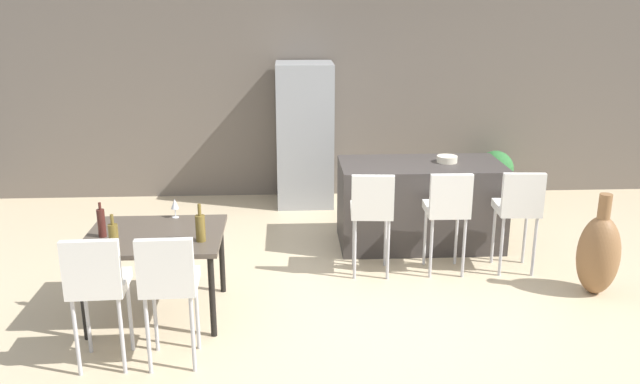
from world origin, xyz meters
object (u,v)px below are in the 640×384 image
(wine_bottle_far, at_px, (101,223))
(fruit_bowl, at_px, (447,159))
(bar_chair_middle, at_px, (448,206))
(floor_vase, at_px, (598,254))
(dining_chair_near, at_px, (97,281))
(wine_bottle_near, at_px, (200,227))
(kitchen_island, at_px, (420,204))
(wine_bottle_inner, at_px, (114,237))
(dining_table, at_px, (155,242))
(potted_plant, at_px, (495,171))
(wine_glass_left, at_px, (175,204))
(refrigerator, at_px, (305,135))
(bar_chair_right, at_px, (519,205))
(bar_chair_left, at_px, (372,208))
(dining_chair_far, at_px, (169,279))

(wine_bottle_far, height_order, fruit_bowl, wine_bottle_far)
(bar_chair_middle, distance_m, floor_vase, 1.42)
(dining_chair_near, height_order, wine_bottle_near, wine_bottle_near)
(bar_chair_middle, height_order, floor_vase, bar_chair_middle)
(wine_bottle_near, xyz_separation_m, floor_vase, (3.55, 0.40, -0.47))
(bar_chair_middle, xyz_separation_m, fruit_bowl, (0.18, 0.85, 0.26))
(kitchen_island, relative_size, wine_bottle_inner, 5.85)
(dining_table, distance_m, potted_plant, 4.96)
(wine_glass_left, distance_m, refrigerator, 2.94)
(wine_bottle_near, height_order, potted_plant, wine_bottle_near)
(bar_chair_right, relative_size, refrigerator, 0.57)
(fruit_bowl, bearing_deg, wine_bottle_inner, -148.06)
(dining_chair_near, xyz_separation_m, wine_bottle_near, (0.67, 0.65, 0.16))
(refrigerator, relative_size, fruit_bowl, 8.37)
(bar_chair_left, height_order, bar_chair_right, same)
(bar_chair_right, height_order, fruit_bowl, bar_chair_right)
(bar_chair_right, height_order, dining_table, bar_chair_right)
(dining_table, bearing_deg, refrigerator, 66.22)
(bar_chair_middle, bearing_deg, wine_bottle_far, -166.04)
(dining_table, height_order, fruit_bowl, fruit_bowl)
(bar_chair_left, relative_size, dining_table, 0.92)
(dining_chair_near, relative_size, wine_bottle_near, 3.31)
(refrigerator, relative_size, floor_vase, 1.91)
(kitchen_island, distance_m, dining_chair_far, 3.32)
(dining_chair_far, relative_size, wine_bottle_near, 3.31)
(bar_chair_middle, xyz_separation_m, bar_chair_right, (0.70, 0.00, 0.00))
(wine_bottle_far, relative_size, potted_plant, 0.44)
(wine_bottle_far, distance_m, wine_bottle_near, 0.84)
(kitchen_island, height_order, fruit_bowl, fruit_bowl)
(potted_plant, bearing_deg, bar_chair_left, -129.93)
(bar_chair_middle, height_order, fruit_bowl, bar_chair_middle)
(bar_chair_right, bearing_deg, wine_bottle_inner, -163.34)
(wine_bottle_near, bearing_deg, bar_chair_right, 17.08)
(bar_chair_right, xyz_separation_m, refrigerator, (-2.01, 2.35, 0.22))
(dining_chair_near, distance_m, refrigerator, 4.23)
(refrigerator, bearing_deg, wine_bottle_near, -106.11)
(wine_bottle_near, bearing_deg, wine_bottle_far, 170.31)
(floor_vase, bearing_deg, dining_chair_far, -164.25)
(dining_chair_near, bearing_deg, bar_chair_right, 23.27)
(dining_chair_far, distance_m, wine_bottle_far, 1.05)
(bar_chair_left, height_order, dining_chair_far, same)
(bar_chair_right, xyz_separation_m, fruit_bowl, (-0.52, 0.85, 0.26))
(wine_bottle_near, bearing_deg, dining_chair_far, -103.47)
(bar_chair_middle, relative_size, refrigerator, 0.57)
(bar_chair_right, relative_size, floor_vase, 1.09)
(bar_chair_middle, relative_size, bar_chair_right, 1.00)
(wine_glass_left, bearing_deg, wine_bottle_inner, -114.51)
(wine_bottle_inner, relative_size, fruit_bowl, 1.36)
(dining_chair_far, distance_m, floor_vase, 3.86)
(kitchen_island, bearing_deg, potted_plant, 49.16)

